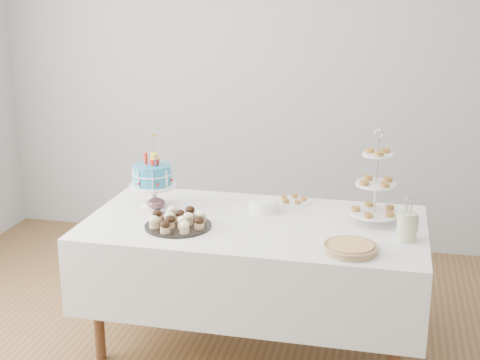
% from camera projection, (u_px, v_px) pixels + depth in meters
% --- Properties ---
extents(walls, '(5.04, 4.04, 2.70)m').
position_uv_depth(walls, '(243.00, 133.00, 3.36)').
color(walls, '#AAADB0').
rests_on(walls, floor).
extents(table, '(1.92, 1.02, 0.77)m').
position_uv_depth(table, '(254.00, 259.00, 3.86)').
color(table, white).
rests_on(table, floor).
extents(birthday_cake, '(0.28, 0.28, 0.44)m').
position_uv_depth(birthday_cake, '(153.00, 187.00, 4.05)').
color(birthday_cake, white).
rests_on(birthday_cake, table).
extents(cupcake_tray, '(0.37, 0.37, 0.09)m').
position_uv_depth(cupcake_tray, '(178.00, 220.00, 3.71)').
color(cupcake_tray, black).
rests_on(cupcake_tray, table).
extents(pie, '(0.28, 0.28, 0.04)m').
position_uv_depth(pie, '(351.00, 248.00, 3.36)').
color(pie, tan).
rests_on(pie, table).
extents(tiered_stand, '(0.28, 0.28, 0.54)m').
position_uv_depth(tiered_stand, '(376.00, 185.00, 3.72)').
color(tiered_stand, silver).
rests_on(tiered_stand, table).
extents(plate_stack, '(0.18, 0.18, 0.07)m').
position_uv_depth(plate_stack, '(264.00, 205.00, 3.97)').
color(plate_stack, white).
rests_on(plate_stack, table).
extents(pastry_plate, '(0.22, 0.22, 0.03)m').
position_uv_depth(pastry_plate, '(293.00, 200.00, 4.14)').
color(pastry_plate, white).
rests_on(pastry_plate, table).
extents(jam_bowl_a, '(0.09, 0.09, 0.05)m').
position_uv_depth(jam_bowl_a, '(163.00, 217.00, 3.81)').
color(jam_bowl_a, silver).
rests_on(jam_bowl_a, table).
extents(jam_bowl_b, '(0.11, 0.11, 0.07)m').
position_uv_depth(jam_bowl_b, '(156.00, 203.00, 4.02)').
color(jam_bowl_b, silver).
rests_on(jam_bowl_b, table).
extents(utensil_pitcher, '(0.11, 0.10, 0.24)m').
position_uv_depth(utensil_pitcher, '(407.00, 225.00, 3.50)').
color(utensil_pitcher, white).
rests_on(utensil_pitcher, table).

